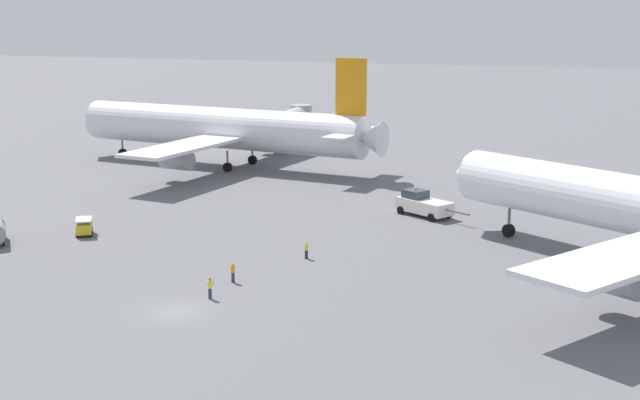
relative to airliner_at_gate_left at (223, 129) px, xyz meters
The scene contains 8 objects.
ground_plane 63.01m from the airliner_at_gate_left, 67.65° to the right, with size 600.00×600.00×0.00m, color slate.
airliner_at_gate_left is the anchor object (origin of this frame).
pushback_tug 40.41m from the airliner_at_gate_left, 31.24° to the right, with size 9.06×6.17×3.05m.
gse_baggage_cart_near_cluster 41.17m from the airliner_at_gate_left, 84.41° to the right, with size 2.78×3.15×1.71m.
ground_crew_wing_walker_right 50.13m from the airliner_at_gate_left, 55.67° to the right, with size 0.36×0.36×1.61m.
ground_crew_ramp_agent_by_cones 60.12m from the airliner_at_gate_left, 65.40° to the right, with size 0.41×0.43×1.76m.
ground_crew_marshaller_foreground 56.02m from the airliner_at_gate_left, 63.57° to the right, with size 0.43×0.41×1.72m.
jet_bridge 24.26m from the airliner_at_gate_left, 87.84° to the left, with size 4.78×18.79×5.86m.
Camera 1 is at (31.52, -56.26, 22.51)m, focal length 49.59 mm.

